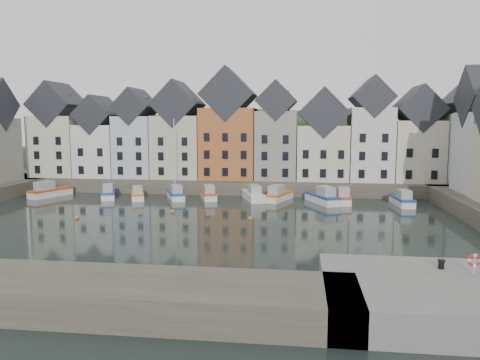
% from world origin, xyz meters
% --- Properties ---
extents(ground, '(260.00, 260.00, 0.00)m').
position_xyz_m(ground, '(0.00, 0.00, 0.00)').
color(ground, black).
rests_on(ground, ground).
extents(far_quay, '(90.00, 16.00, 2.00)m').
position_xyz_m(far_quay, '(0.00, 30.00, 1.00)').
color(far_quay, '#433E33').
rests_on(far_quay, ground).
extents(hillside, '(153.60, 70.40, 64.00)m').
position_xyz_m(hillside, '(0.02, 56.00, -17.96)').
color(hillside, black).
rests_on(hillside, ground).
extents(far_terrace, '(72.37, 8.16, 17.78)m').
position_xyz_m(far_terrace, '(3.21, 28.00, 8.88)').
color(far_terrace, beige).
rests_on(far_terrace, far_quay).
extents(mooring_buoys, '(20.50, 5.50, 0.50)m').
position_xyz_m(mooring_buoys, '(-4.00, 5.33, 0.15)').
color(mooring_buoys, '#C86F17').
rests_on(mooring_buoys, ground).
extents(boat_a, '(4.50, 7.12, 2.62)m').
position_xyz_m(boat_a, '(-25.66, 17.69, 0.78)').
color(boat_a, silver).
rests_on(boat_a, ground).
extents(boat_b, '(4.02, 6.39, 2.35)m').
position_xyz_m(boat_b, '(-16.38, 17.57, 0.70)').
color(boat_b, silver).
rests_on(boat_b, ground).
extents(boat_c, '(3.59, 5.94, 2.18)m').
position_xyz_m(boat_c, '(-11.75, 17.26, 0.65)').
color(boat_c, silver).
rests_on(boat_c, ground).
extents(boat_d, '(4.20, 6.44, 11.83)m').
position_xyz_m(boat_d, '(-6.26, 17.99, 0.77)').
color(boat_d, silver).
rests_on(boat_d, ground).
extents(boat_e, '(3.65, 6.29, 2.31)m').
position_xyz_m(boat_e, '(-1.58, 18.81, 0.69)').
color(boat_e, silver).
rests_on(boat_e, ground).
extents(boat_f, '(3.99, 6.83, 2.50)m').
position_xyz_m(boat_f, '(5.01, 18.36, 0.75)').
color(boat_f, silver).
rests_on(boat_f, ground).
extents(boat_g, '(4.20, 6.86, 2.52)m').
position_xyz_m(boat_g, '(8.61, 18.51, 0.75)').
color(boat_g, silver).
rests_on(boat_g, ground).
extents(boat_h, '(4.86, 7.18, 2.66)m').
position_xyz_m(boat_h, '(14.78, 17.10, 0.79)').
color(boat_h, silver).
rests_on(boat_h, ground).
extents(boat_i, '(2.18, 6.43, 2.45)m').
position_xyz_m(boat_i, '(17.62, 17.81, 0.73)').
color(boat_i, silver).
rests_on(boat_i, ground).
extents(boat_j, '(2.43, 6.38, 2.40)m').
position_xyz_m(boat_j, '(25.32, 16.81, 0.71)').
color(boat_j, silver).
rests_on(boat_j, ground).
extents(mooring_bollard, '(0.48, 0.48, 0.56)m').
position_xyz_m(mooring_bollard, '(20.46, -17.52, 2.31)').
color(mooring_bollard, black).
rests_on(mooring_bollard, near_quay).
extents(life_ring_post, '(0.80, 0.17, 1.30)m').
position_xyz_m(life_ring_post, '(22.07, -18.48, 2.86)').
color(life_ring_post, gray).
rests_on(life_ring_post, near_quay).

